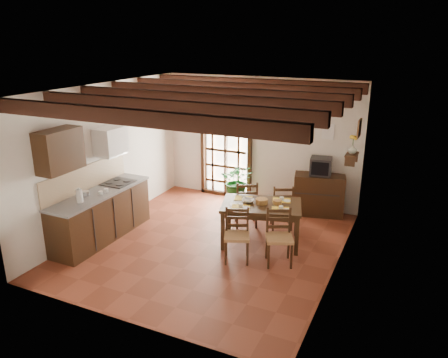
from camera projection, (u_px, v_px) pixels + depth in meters
The scene contains 25 objects.
ground_plane at pixel (210, 244), 7.99m from camera, with size 5.00×5.00×0.00m, color brown.
room_shell at pixel (209, 148), 7.42m from camera, with size 4.52×5.02×2.81m.
ceiling_beams at pixel (208, 96), 7.14m from camera, with size 4.50×4.34×0.20m.
french_door at pixel (226, 147), 10.04m from camera, with size 1.26×0.11×2.32m.
kitchen_counter at pixel (101, 214), 8.10m from camera, with size 0.64×2.25×1.38m.
upper_cabinet at pixel (59, 150), 7.12m from camera, with size 0.35×0.80×0.70m, color black.
range_hood at pixel (111, 141), 8.22m from camera, with size 0.38×0.60×0.54m.
counter_items at pixel (102, 188), 8.03m from camera, with size 0.50×1.43×0.25m.
dining_table at pixel (261, 209), 7.85m from camera, with size 1.60×1.26×0.76m.
chair_near_left at pixel (237, 245), 7.35m from camera, with size 0.54×0.53×0.91m.
chair_near_right at pixel (279, 247), 7.24m from camera, with size 0.57×0.56×0.94m.
chair_far_left at pixel (246, 211), 8.69m from camera, with size 0.59×0.58×0.95m.
chair_far_right at pixel (281, 214), 8.59m from camera, with size 0.55×0.54×0.91m.
table_setting at pixel (262, 202), 7.81m from camera, with size 1.03×0.68×0.10m.
table_bowl at pixel (248, 201), 7.89m from camera, with size 0.22×0.22×0.05m, color white.
sideboard at pixel (319, 195), 9.19m from camera, with size 1.03×0.46×0.88m, color black.
crt_tv at pixel (321, 166), 8.98m from camera, with size 0.48×0.45×0.37m.
fuse_box at pixel (328, 131), 8.97m from camera, with size 0.25×0.03×0.32m, color white.
plant_pot at pixel (237, 201), 9.76m from camera, with size 0.39×0.39×0.24m, color maroon.
potted_plant at pixel (238, 181), 9.61m from camera, with size 1.87×1.60×2.08m, color #144C19.
wall_shelf at pixel (352, 157), 8.04m from camera, with size 0.20×0.42×0.20m.
shelf_vase at pixel (352, 149), 7.99m from camera, with size 0.15×0.15×0.15m, color #B2BFB2.
shelf_flowers at pixel (353, 138), 7.93m from camera, with size 0.14×0.14×0.36m.
framed_picture at pixel (359, 128), 7.83m from camera, with size 0.03×0.32×0.32m.
pendant_lamp at pixel (266, 131), 7.49m from camera, with size 0.36×0.36×0.84m.
Camera 1 is at (3.27, -6.43, 3.66)m, focal length 35.00 mm.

